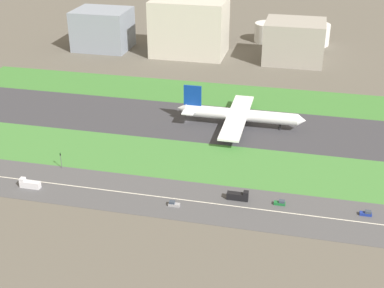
# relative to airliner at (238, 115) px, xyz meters

# --- Properties ---
(ground_plane) EXTENTS (800.00, 800.00, 0.00)m
(ground_plane) POSITION_rel_airliner_xyz_m (-26.50, -0.00, -6.23)
(ground_plane) COLOR #5B564C
(runway) EXTENTS (280.00, 46.00, 0.10)m
(runway) POSITION_rel_airliner_xyz_m (-26.50, -0.00, -6.18)
(runway) COLOR #38383D
(runway) RESTS_ON ground_plane
(grass_median_north) EXTENTS (280.00, 36.00, 0.10)m
(grass_median_north) POSITION_rel_airliner_xyz_m (-26.50, 41.00, -6.18)
(grass_median_north) COLOR #3D7A33
(grass_median_north) RESTS_ON ground_plane
(grass_median_south) EXTENTS (280.00, 36.00, 0.10)m
(grass_median_south) POSITION_rel_airliner_xyz_m (-26.50, -41.00, -6.18)
(grass_median_south) COLOR #427F38
(grass_median_south) RESTS_ON ground_plane
(highway) EXTENTS (280.00, 28.00, 0.10)m
(highway) POSITION_rel_airliner_xyz_m (-26.50, -73.00, -6.18)
(highway) COLOR #4C4C4F
(highway) RESTS_ON ground_plane
(highway_centerline) EXTENTS (266.00, 0.50, 0.01)m
(highway_centerline) POSITION_rel_airliner_xyz_m (-26.50, -73.00, -6.13)
(highway_centerline) COLOR silver
(highway_centerline) RESTS_ON highway
(airliner) EXTENTS (65.00, 56.00, 19.70)m
(airliner) POSITION_rel_airliner_xyz_m (0.00, 0.00, 0.00)
(airliner) COLOR white
(airliner) RESTS_ON runway
(car_0) EXTENTS (4.40, 1.80, 2.00)m
(car_0) POSITION_rel_airliner_xyz_m (58.61, -68.00, -5.31)
(car_0) COLOR navy
(car_0) RESTS_ON highway
(truck_1) EXTENTS (8.40, 2.50, 4.00)m
(truck_1) POSITION_rel_airliner_xyz_m (-73.26, -78.00, -4.56)
(truck_1) COLOR silver
(truck_1) RESTS_ON highway
(truck_0) EXTENTS (8.40, 2.50, 4.00)m
(truck_0) POSITION_rel_airliner_xyz_m (10.52, -68.00, -4.56)
(truck_0) COLOR black
(truck_0) RESTS_ON highway
(car_1) EXTENTS (4.40, 1.80, 2.00)m
(car_1) POSITION_rel_airliner_xyz_m (26.83, -68.00, -5.31)
(car_1) COLOR #19662D
(car_1) RESTS_ON highway
(car_2) EXTENTS (4.40, 1.80, 2.00)m
(car_2) POSITION_rel_airliner_xyz_m (-12.93, -78.00, -5.31)
(car_2) COLOR #99999E
(car_2) RESTS_ON highway
(traffic_light) EXTENTS (0.36, 0.50, 7.20)m
(traffic_light) POSITION_rel_airliner_xyz_m (-67.81, -60.01, -1.94)
(traffic_light) COLOR #4C4C51
(traffic_light) RESTS_ON highway
(terminal_building) EXTENTS (38.84, 32.64, 28.40)m
(terminal_building) POSITION_rel_airliner_xyz_m (-116.50, 114.00, 7.97)
(terminal_building) COLOR gray
(terminal_building) RESTS_ON ground_plane
(hangar_building) EXTENTS (50.94, 35.27, 38.60)m
(hangar_building) POSITION_rel_airliner_xyz_m (-51.71, 114.00, 13.07)
(hangar_building) COLOR beige
(hangar_building) RESTS_ON ground_plane
(office_tower) EXTENTS (39.63, 34.40, 27.57)m
(office_tower) POSITION_rel_airliner_xyz_m (21.09, 114.00, 7.55)
(office_tower) COLOR #9E998E
(office_tower) RESTS_ON ground_plane
(fuel_tank_west) EXTENTS (21.37, 21.37, 14.20)m
(fuel_tank_west) POSITION_rel_airliner_xyz_m (-0.21, 159.00, 0.87)
(fuel_tank_west) COLOR silver
(fuel_tank_west) RESTS_ON ground_plane
(fuel_tank_centre) EXTENTS (24.44, 24.44, 15.44)m
(fuel_tank_centre) POSITION_rel_airliner_xyz_m (33.11, 159.00, 1.49)
(fuel_tank_centre) COLOR silver
(fuel_tank_centre) RESTS_ON ground_plane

